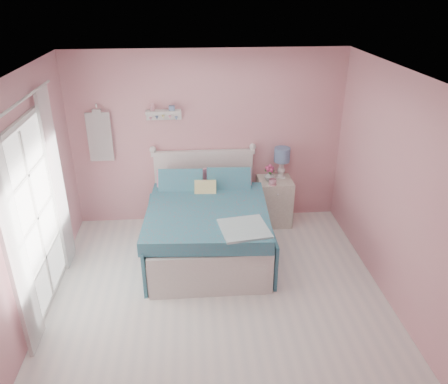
{
  "coord_description": "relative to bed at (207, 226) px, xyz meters",
  "views": [
    {
      "loc": [
        -0.27,
        -3.9,
        3.4
      ],
      "look_at": [
        0.15,
        1.2,
        0.93
      ],
      "focal_mm": 35.0,
      "sensor_mm": 36.0,
      "label": 1
    }
  ],
  "objects": [
    {
      "name": "floor",
      "position": [
        0.08,
        -1.26,
        -0.4
      ],
      "size": [
        4.5,
        4.5,
        0.0
      ],
      "primitive_type": "plane",
      "color": "white",
      "rests_on": "ground"
    },
    {
      "name": "curtain_far",
      "position": [
        -1.84,
        -0.11,
        0.78
      ],
      "size": [
        0.04,
        0.4,
        2.32
      ],
      "primitive_type": "cube",
      "color": "white",
      "rests_on": "floor"
    },
    {
      "name": "room_shell",
      "position": [
        0.08,
        -1.26,
        1.19
      ],
      "size": [
        4.5,
        4.5,
        4.5
      ],
      "color": "#D28591",
      "rests_on": "floor"
    },
    {
      "name": "curtain_near",
      "position": [
        -1.84,
        -1.6,
        0.78
      ],
      "size": [
        0.04,
        0.4,
        2.32
      ],
      "primitive_type": "cube",
      "color": "white",
      "rests_on": "floor"
    },
    {
      "name": "french_door",
      "position": [
        -1.9,
        -0.86,
        0.68
      ],
      "size": [
        0.04,
        1.32,
        2.16
      ],
      "color": "silver",
      "rests_on": "floor"
    },
    {
      "name": "teacup",
      "position": [
        0.99,
        0.56,
        0.37
      ],
      "size": [
        0.15,
        0.15,
        0.09
      ],
      "primitive_type": "imported",
      "rotation": [
        0.0,
        0.0,
        -0.4
      ],
      "color": "pink",
      "rests_on": "nightstand"
    },
    {
      "name": "vase",
      "position": [
        0.97,
        0.71,
        0.41
      ],
      "size": [
        0.17,
        0.17,
        0.15
      ],
      "primitive_type": "imported",
      "rotation": [
        0.0,
        0.0,
        0.18
      ],
      "color": "silver",
      "rests_on": "nightstand"
    },
    {
      "name": "wall_shelf",
      "position": [
        -0.55,
        0.93,
        1.34
      ],
      "size": [
        0.5,
        0.15,
        0.25
      ],
      "color": "silver",
      "rests_on": "room_shell"
    },
    {
      "name": "nightstand",
      "position": [
        1.07,
        0.73,
        -0.03
      ],
      "size": [
        0.5,
        0.49,
        0.73
      ],
      "color": "silver",
      "rests_on": "floor"
    },
    {
      "name": "table_lamp",
      "position": [
        1.17,
        0.82,
        0.66
      ],
      "size": [
        0.23,
        0.23,
        0.47
      ],
      "color": "white",
      "rests_on": "nightstand"
    },
    {
      "name": "hanging_dress",
      "position": [
        -1.48,
        0.92,
        1.0
      ],
      "size": [
        0.34,
        0.03,
        0.72
      ],
      "primitive_type": "cube",
      "color": "white",
      "rests_on": "room_shell"
    },
    {
      "name": "bed",
      "position": [
        0.0,
        0.0,
        0.0
      ],
      "size": [
        1.66,
        2.02,
        1.14
      ],
      "rotation": [
        0.0,
        0.0,
        -0.06
      ],
      "color": "silver",
      "rests_on": "floor"
    },
    {
      "name": "roses",
      "position": [
        0.97,
        0.71,
        0.52
      ],
      "size": [
        0.14,
        0.11,
        0.12
      ],
      "color": "#BE4070",
      "rests_on": "vase"
    }
  ]
}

